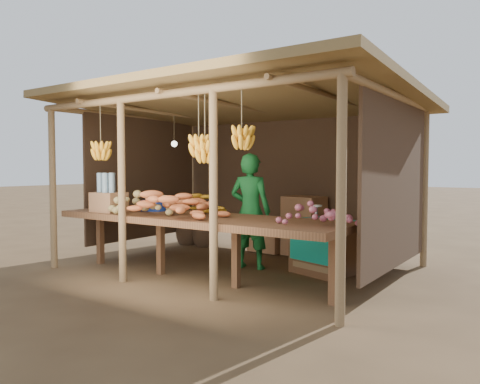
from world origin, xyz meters
The scene contains 13 objects.
ground centered at (0.00, 0.00, 0.00)m, with size 60.00×60.00×0.00m, color brown.
stall_structure centered at (-0.01, -0.05, 1.91)m, with size 4.70×3.50×2.43m.
counter centered at (0.00, -0.95, 0.74)m, with size 3.90×1.05×0.80m.
potato_heap centered at (-0.63, -1.18, 0.98)m, with size 0.91×0.55×0.36m, color #9D8951, non-canonical shape.
sweet_potato_heap centered at (-0.13, -1.23, 0.98)m, with size 1.12×0.67×0.36m, color #BE5E31, non-canonical shape.
onion_heap centered at (1.62, -0.98, 0.98)m, with size 0.80×0.48×0.36m, color #B95A6B, non-canonical shape.
banana_pile centered at (-0.26, -0.53, 0.97)m, with size 0.56×0.33×0.35m, color gold, non-canonical shape.
tomato_basin centered at (-0.91, -0.73, 0.88)m, with size 0.39×0.39×0.21m.
bottle_box centered at (-1.28, -1.22, 1.00)m, with size 0.42×0.34×0.52m.
vendor centered at (0.16, 0.02, 0.79)m, with size 0.58×0.38×1.58m, color #176B2B.
tarp_crate centered at (1.11, 0.30, 0.38)m, with size 0.92×0.85×0.92m.
carton_stack centered at (0.17, 1.20, 0.41)m, with size 1.27×0.54×0.92m.
burlap_sacks centered at (-1.69, 1.07, 0.25)m, with size 0.82×0.43×0.58m.
Camera 1 is at (3.67, -5.33, 1.39)m, focal length 35.00 mm.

